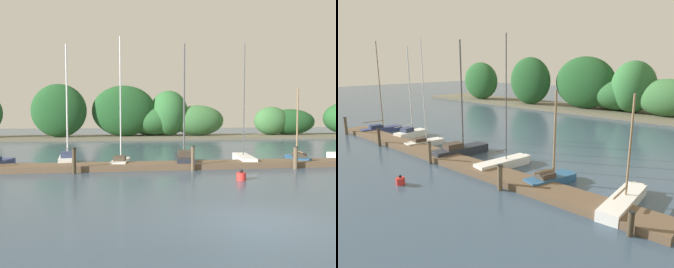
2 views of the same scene
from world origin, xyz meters
TOP-DOWN VIEW (x-y plane):
  - dock_pier at (0.00, 10.82)m, footprint 28.44×1.80m
  - far_shore at (2.53, 37.78)m, footprint 69.17×8.00m
  - sailboat_0 at (-11.82, 12.29)m, footprint 1.29×3.88m
  - sailboat_1 at (-7.66, 13.00)m, footprint 1.43×3.24m
  - sailboat_2 at (-4.24, 12.10)m, footprint 1.29×3.25m
  - sailboat_3 at (-0.07, 12.34)m, footprint 1.57×4.46m
  - sailboat_4 at (4.05, 12.43)m, footprint 1.48×4.13m
  - sailboat_5 at (7.75, 12.11)m, footprint 1.70×3.26m
  - sailboat_6 at (11.71, 12.11)m, footprint 1.23×4.46m
  - mooring_piling_0 at (-13.02, 9.51)m, footprint 0.29×0.29m
  - mooring_piling_1 at (-6.77, 9.62)m, footprint 0.25×0.25m
  - mooring_piling_2 at (-0.04, 9.72)m, footprint 0.22×0.22m
  - mooring_piling_3 at (6.28, 9.62)m, footprint 0.29×0.29m
  - mooring_piling_4 at (12.86, 9.73)m, footprint 0.27×0.27m
  - channel_buoy_0 at (1.77, 6.58)m, footprint 0.47×0.47m

SIDE VIEW (x-z plane):
  - dock_pier at x=0.00m, z-range 0.00..0.35m
  - channel_buoy_0 at x=1.77m, z-range -0.07..0.48m
  - sailboat_6 at x=11.71m, z-range -2.25..2.86m
  - sailboat_4 at x=4.05m, z-range -3.69..4.39m
  - sailboat_5 at x=7.75m, z-range -2.16..2.88m
  - sailboat_2 at x=-4.24m, z-range -3.73..4.48m
  - sailboat_0 at x=-11.82m, z-range -3.82..4.59m
  - sailboat_3 at x=-0.07m, z-range -3.52..4.41m
  - sailboat_1 at x=-7.66m, z-range -3.45..4.37m
  - mooring_piling_4 at x=12.86m, z-range 0.01..1.00m
  - mooring_piling_3 at x=6.28m, z-range 0.01..1.36m
  - mooring_piling_1 at x=-6.77m, z-range 0.01..1.45m
  - mooring_piling_2 at x=-0.04m, z-range 0.01..1.48m
  - mooring_piling_0 at x=-13.02m, z-range 0.01..1.63m
  - far_shore at x=2.53m, z-range -0.89..6.52m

